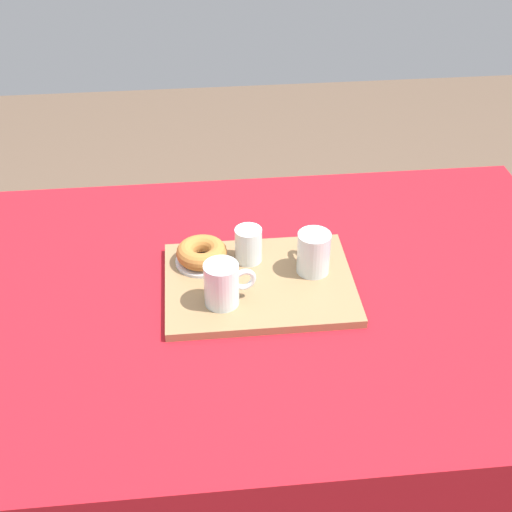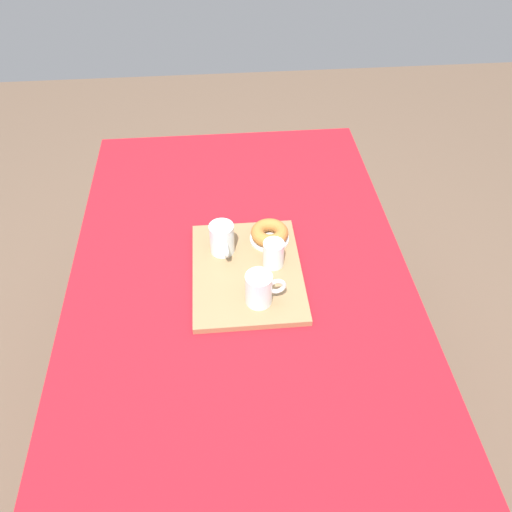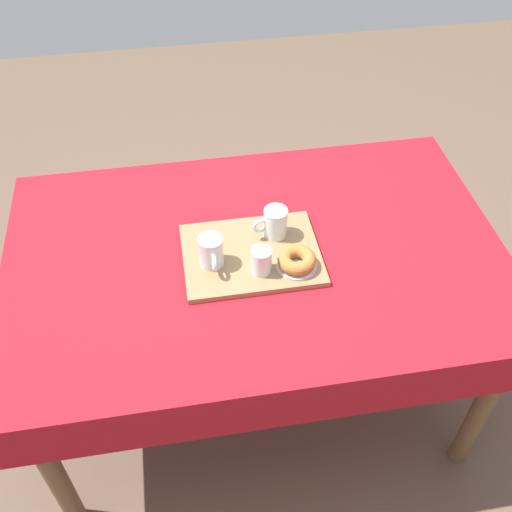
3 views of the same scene
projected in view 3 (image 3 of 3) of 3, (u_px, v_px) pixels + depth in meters
The scene contains 8 objects.
ground_plane at pixel (256, 387), 2.39m from camera, with size 6.00×6.00×0.00m, color brown.
dining_table at pixel (256, 271), 1.90m from camera, with size 1.55×1.00×0.77m.
serving_tray at pixel (251, 255), 1.82m from camera, with size 0.42×0.32×0.02m, color olive.
tea_mug_left at pixel (211, 252), 1.75m from camera, with size 0.07×0.11×0.10m.
tea_mug_right at pixel (275, 223), 1.84m from camera, with size 0.11×0.07×0.10m.
water_glass_near at pixel (261, 262), 1.73m from camera, with size 0.06×0.06×0.08m.
donut_plate_left at pixel (296, 265), 1.77m from camera, with size 0.12×0.12×0.01m, color silver.
sugar_donut_left at pixel (297, 260), 1.75m from camera, with size 0.12×0.12×0.04m, color #A3662D.
Camera 3 is at (0.21, 1.28, 2.08)m, focal length 41.84 mm.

